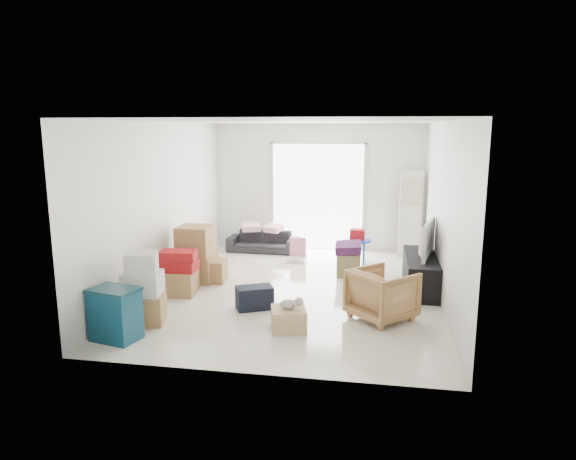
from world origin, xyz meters
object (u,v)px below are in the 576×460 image
(armchair, at_px, (382,292))
(storage_bins, at_px, (115,314))
(ottoman, at_px, (348,264))
(wood_crate, at_px, (289,319))
(ac_tower, at_px, (410,214))
(tv_console, at_px, (420,273))
(kids_table, at_px, (357,239))
(sofa, at_px, (263,238))
(television, at_px, (421,252))

(armchair, xyz_separation_m, storage_bins, (-3.27, -1.28, -0.05))
(ottoman, relative_size, wood_crate, 0.93)
(ac_tower, bearing_deg, ottoman, -124.32)
(tv_console, bearing_deg, kids_table, 125.86)
(ottoman, bearing_deg, sofa, 140.89)
(ottoman, bearing_deg, storage_bins, -128.84)
(television, distance_m, kids_table, 1.87)
(ac_tower, bearing_deg, television, -88.74)
(television, xyz_separation_m, ottoman, (-1.21, 0.57, -0.41))
(tv_console, bearing_deg, armchair, -112.88)
(wood_crate, bearing_deg, sofa, 106.85)
(sofa, distance_m, kids_table, 2.11)
(armchair, distance_m, wood_crate, 1.37)
(ac_tower, height_order, tv_console, ac_tower)
(sofa, distance_m, wood_crate, 4.41)
(sofa, distance_m, storage_bins, 4.95)
(ottoman, bearing_deg, wood_crate, -103.11)
(tv_console, relative_size, storage_bins, 2.47)
(ac_tower, distance_m, armchair, 3.84)
(armchair, height_order, storage_bins, armchair)
(armchair, xyz_separation_m, kids_table, (-0.46, 3.00, 0.09))
(ac_tower, distance_m, kids_table, 1.35)
(ac_tower, relative_size, sofa, 1.17)
(storage_bins, bearing_deg, ottoman, 51.16)
(tv_console, xyz_separation_m, armchair, (-0.63, -1.49, 0.11))
(ottoman, height_order, kids_table, kids_table)
(kids_table, distance_m, wood_crate, 3.70)
(ac_tower, distance_m, ottoman, 2.16)
(television, distance_m, armchair, 1.63)
(ac_tower, distance_m, television, 2.28)
(ac_tower, distance_m, sofa, 3.12)
(sofa, relative_size, armchair, 1.93)
(sofa, relative_size, storage_bins, 2.25)
(kids_table, bearing_deg, ac_tower, 36.04)
(tv_console, distance_m, storage_bins, 4.78)
(ottoman, height_order, wood_crate, ottoman)
(television, distance_m, sofa, 3.78)
(wood_crate, bearing_deg, armchair, 26.91)
(ottoman, xyz_separation_m, wood_crate, (-0.62, -2.67, -0.06))
(armchair, distance_m, ottoman, 2.15)
(tv_console, relative_size, wood_crate, 3.74)
(sofa, relative_size, wood_crate, 3.41)
(tv_console, distance_m, television, 0.34)
(television, bearing_deg, ac_tower, 14.67)
(tv_console, height_order, kids_table, kids_table)
(wood_crate, bearing_deg, tv_console, 48.94)
(television, xyz_separation_m, storage_bins, (-3.90, -2.77, -0.28))
(armchair, bearing_deg, ottoman, -28.72)
(kids_table, xyz_separation_m, wood_crate, (-0.74, -3.61, -0.33))
(sofa, bearing_deg, storage_bins, -97.09)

